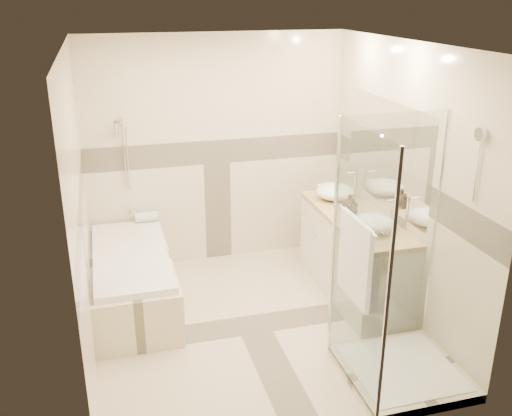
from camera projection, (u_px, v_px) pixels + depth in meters
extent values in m
cube|color=beige|center=(253.00, 325.00, 5.26)|extent=(2.80, 3.00, 0.01)
cube|color=silver|center=(252.00, 43.00, 4.37)|extent=(2.80, 3.00, 0.01)
cube|color=beige|center=(216.00, 152.00, 6.17)|extent=(2.80, 0.01, 2.50)
cube|color=beige|center=(317.00, 278.00, 3.46)|extent=(2.80, 0.01, 2.50)
cube|color=beige|center=(80.00, 213.00, 4.47)|extent=(0.01, 3.00, 2.50)
cube|color=beige|center=(402.00, 183.00, 5.16)|extent=(0.01, 3.00, 2.50)
cube|color=white|center=(387.00, 154.00, 5.36)|extent=(0.01, 1.60, 1.00)
cylinder|color=silver|center=(124.00, 150.00, 5.86)|extent=(0.02, 0.02, 0.70)
cube|color=beige|center=(133.00, 282.00, 5.50)|extent=(0.75, 1.70, 0.50)
cube|color=white|center=(131.00, 256.00, 5.40)|extent=(0.69, 1.60, 0.06)
ellipsoid|color=white|center=(131.00, 261.00, 5.42)|extent=(0.56, 1.40, 0.16)
cube|color=silver|center=(354.00, 258.00, 5.66)|extent=(0.55, 1.60, 0.80)
cylinder|color=silver|center=(344.00, 265.00, 5.18)|extent=(0.01, 0.24, 0.01)
cylinder|color=silver|center=(313.00, 231.00, 5.90)|extent=(0.01, 0.24, 0.01)
cube|color=tan|center=(357.00, 218.00, 5.51)|extent=(0.57, 1.62, 0.05)
cube|color=beige|center=(402.00, 372.00, 4.53)|extent=(0.90, 0.90, 0.08)
cube|color=white|center=(403.00, 368.00, 4.52)|extent=(0.80, 0.80, 0.01)
cube|color=white|center=(359.00, 266.00, 4.07)|extent=(0.01, 0.90, 2.00)
cube|color=white|center=(386.00, 236.00, 4.58)|extent=(0.90, 0.01, 2.00)
cylinder|color=silver|center=(388.00, 297.00, 3.66)|extent=(0.03, 0.03, 2.00)
cylinder|color=silver|center=(334.00, 242.00, 4.47)|extent=(0.03, 0.03, 2.00)
cylinder|color=silver|center=(435.00, 230.00, 4.69)|extent=(0.03, 0.03, 2.00)
cylinder|color=silver|center=(480.00, 134.00, 3.95)|extent=(0.03, 0.10, 0.10)
cylinder|color=silver|center=(357.00, 220.00, 3.93)|extent=(0.02, 0.60, 0.02)
cube|color=silver|center=(355.00, 260.00, 4.04)|extent=(0.04, 0.48, 0.62)
ellipsoid|color=white|center=(335.00, 191.00, 5.92)|extent=(0.40, 0.40, 0.16)
ellipsoid|color=white|center=(373.00, 223.00, 5.13)|extent=(0.38, 0.38, 0.15)
cylinder|color=silver|center=(355.00, 184.00, 5.96)|extent=(0.03, 0.03, 0.29)
cylinder|color=silver|center=(352.00, 173.00, 5.90)|extent=(0.10, 0.02, 0.02)
cylinder|color=silver|center=(396.00, 213.00, 5.16)|extent=(0.03, 0.03, 0.29)
cylinder|color=silver|center=(392.00, 201.00, 5.11)|extent=(0.10, 0.03, 0.03)
imported|color=black|center=(353.00, 206.00, 5.53)|extent=(0.09, 0.09, 0.16)
imported|color=black|center=(350.00, 203.00, 5.59)|extent=(0.17, 0.17, 0.17)
cube|color=silver|center=(329.00, 190.00, 6.09)|extent=(0.19, 0.27, 0.08)
cylinder|color=silver|center=(146.00, 217.00, 6.11)|extent=(0.24, 0.11, 0.11)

